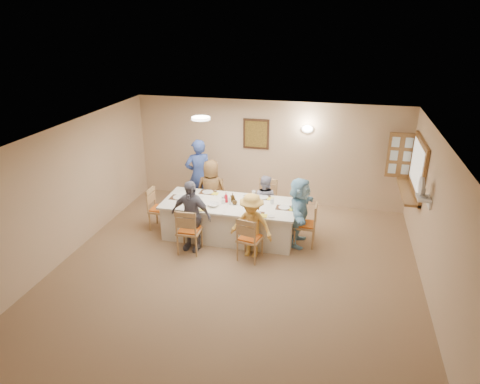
% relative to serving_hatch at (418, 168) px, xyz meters
% --- Properties ---
extents(ground, '(7.00, 7.00, 0.00)m').
position_rel_serving_hatch_xyz_m(ground, '(-3.21, -2.40, -1.50)').
color(ground, '#A07553').
extents(room_walls, '(7.00, 7.00, 7.00)m').
position_rel_serving_hatch_xyz_m(room_walls, '(-3.21, -2.40, 0.01)').
color(room_walls, '#D9B38F').
rests_on(room_walls, ground).
extents(wall_picture, '(0.62, 0.05, 0.72)m').
position_rel_serving_hatch_xyz_m(wall_picture, '(-3.51, 1.06, 0.20)').
color(wall_picture, '#3F2316').
rests_on(wall_picture, room_walls).
extents(wall_sconce, '(0.26, 0.09, 0.18)m').
position_rel_serving_hatch_xyz_m(wall_sconce, '(-2.31, 1.04, 0.40)').
color(wall_sconce, white).
rests_on(wall_sconce, room_walls).
extents(ceiling_light, '(0.36, 0.36, 0.05)m').
position_rel_serving_hatch_xyz_m(ceiling_light, '(-4.21, -0.90, 0.97)').
color(ceiling_light, white).
rests_on(ceiling_light, room_walls).
extents(serving_hatch, '(0.06, 1.50, 1.15)m').
position_rel_serving_hatch_xyz_m(serving_hatch, '(0.00, 0.00, 0.00)').
color(serving_hatch, '#9D6D39').
rests_on(serving_hatch, room_walls).
extents(hatch_sill, '(0.30, 1.50, 0.05)m').
position_rel_serving_hatch_xyz_m(hatch_sill, '(-0.12, 0.00, -0.53)').
color(hatch_sill, '#9D6D39').
rests_on(hatch_sill, room_walls).
extents(shutter_door, '(0.55, 0.04, 1.00)m').
position_rel_serving_hatch_xyz_m(shutter_door, '(-0.26, 0.76, 0.00)').
color(shutter_door, '#9D6D39').
rests_on(shutter_door, room_walls).
extents(fan_shelf, '(0.22, 0.36, 0.03)m').
position_rel_serving_hatch_xyz_m(fan_shelf, '(-0.08, -1.35, -0.10)').
color(fan_shelf, white).
rests_on(fan_shelf, room_walls).
extents(desk_fan, '(0.30, 0.30, 0.28)m').
position_rel_serving_hatch_xyz_m(desk_fan, '(-0.11, -1.35, 0.05)').
color(desk_fan, '#A5A5A8').
rests_on(desk_fan, fan_shelf).
extents(dining_table, '(2.74, 1.16, 0.76)m').
position_rel_serving_hatch_xyz_m(dining_table, '(-3.64, -0.92, -1.12)').
color(dining_table, white).
rests_on(dining_table, ground).
extents(chair_back_left, '(0.44, 0.44, 0.88)m').
position_rel_serving_hatch_xyz_m(chair_back_left, '(-4.24, -0.12, -1.06)').
color(chair_back_left, tan).
rests_on(chair_back_left, ground).
extents(chair_back_right, '(0.51, 0.51, 0.97)m').
position_rel_serving_hatch_xyz_m(chair_back_right, '(-3.04, -0.12, -1.02)').
color(chair_back_right, tan).
rests_on(chair_back_right, ground).
extents(chair_front_left, '(0.47, 0.47, 0.94)m').
position_rel_serving_hatch_xyz_m(chair_front_left, '(-4.24, -1.72, -1.03)').
color(chair_front_left, tan).
rests_on(chair_front_left, ground).
extents(chair_front_right, '(0.51, 0.51, 0.90)m').
position_rel_serving_hatch_xyz_m(chair_front_right, '(-3.04, -1.72, -1.05)').
color(chair_front_right, tan).
rests_on(chair_front_right, ground).
extents(chair_left_end, '(0.45, 0.45, 0.92)m').
position_rel_serving_hatch_xyz_m(chair_left_end, '(-5.19, -0.92, -1.04)').
color(chair_left_end, tan).
rests_on(chair_left_end, ground).
extents(chair_right_end, '(0.44, 0.44, 0.91)m').
position_rel_serving_hatch_xyz_m(chair_right_end, '(-2.09, -0.92, -1.05)').
color(chair_right_end, tan).
rests_on(chair_right_end, ground).
extents(diner_back_left, '(0.75, 0.54, 1.41)m').
position_rel_serving_hatch_xyz_m(diner_back_left, '(-4.24, -0.24, -0.80)').
color(diner_back_left, brown).
rests_on(diner_back_left, ground).
extents(diner_back_right, '(0.72, 0.64, 1.16)m').
position_rel_serving_hatch_xyz_m(diner_back_right, '(-3.04, -0.24, -0.92)').
color(diner_back_right, '#9F9BB5').
rests_on(diner_back_right, ground).
extents(diner_front_left, '(0.95, 0.60, 1.44)m').
position_rel_serving_hatch_xyz_m(diner_front_left, '(-4.24, -1.60, -0.78)').
color(diner_front_left, slate).
rests_on(diner_front_left, ground).
extents(diner_front_right, '(0.98, 0.74, 1.29)m').
position_rel_serving_hatch_xyz_m(diner_front_right, '(-3.04, -1.60, -0.86)').
color(diner_front_right, '#F2B94F').
rests_on(diner_front_right, ground).
extents(diner_right_end, '(1.35, 0.53, 1.42)m').
position_rel_serving_hatch_xyz_m(diner_right_end, '(-2.22, -0.92, -0.79)').
color(diner_right_end, '#9CDAFA').
rests_on(diner_right_end, ground).
extents(caregiver, '(0.99, 0.96, 1.72)m').
position_rel_serving_hatch_xyz_m(caregiver, '(-4.69, 0.23, -0.64)').
color(caregiver, '#324B9B').
rests_on(caregiver, ground).
extents(placemat_fl, '(0.37, 0.27, 0.01)m').
position_rel_serving_hatch_xyz_m(placemat_fl, '(-4.24, -1.34, -0.74)').
color(placemat_fl, '#472B19').
rests_on(placemat_fl, dining_table).
extents(plate_fl, '(0.24, 0.24, 0.02)m').
position_rel_serving_hatch_xyz_m(plate_fl, '(-4.24, -1.34, -0.73)').
color(plate_fl, white).
rests_on(plate_fl, dining_table).
extents(napkin_fl, '(0.13, 0.13, 0.01)m').
position_rel_serving_hatch_xyz_m(napkin_fl, '(-4.06, -1.39, -0.73)').
color(napkin_fl, yellow).
rests_on(napkin_fl, dining_table).
extents(placemat_fr, '(0.37, 0.27, 0.01)m').
position_rel_serving_hatch_xyz_m(placemat_fr, '(-3.04, -1.34, -0.74)').
color(placemat_fr, '#472B19').
rests_on(placemat_fr, dining_table).
extents(plate_fr, '(0.25, 0.25, 0.02)m').
position_rel_serving_hatch_xyz_m(plate_fr, '(-3.04, -1.34, -0.73)').
color(plate_fr, white).
rests_on(plate_fr, dining_table).
extents(napkin_fr, '(0.15, 0.15, 0.01)m').
position_rel_serving_hatch_xyz_m(napkin_fr, '(-2.86, -1.39, -0.73)').
color(napkin_fr, yellow).
rests_on(napkin_fr, dining_table).
extents(placemat_bl, '(0.35, 0.26, 0.01)m').
position_rel_serving_hatch_xyz_m(placemat_bl, '(-4.24, -0.50, -0.74)').
color(placemat_bl, '#472B19').
rests_on(placemat_bl, dining_table).
extents(plate_bl, '(0.24, 0.24, 0.01)m').
position_rel_serving_hatch_xyz_m(plate_bl, '(-4.24, -0.50, -0.73)').
color(plate_bl, white).
rests_on(plate_bl, dining_table).
extents(napkin_bl, '(0.14, 0.14, 0.01)m').
position_rel_serving_hatch_xyz_m(napkin_bl, '(-4.06, -0.55, -0.73)').
color(napkin_bl, yellow).
rests_on(napkin_bl, dining_table).
extents(placemat_br, '(0.33, 0.24, 0.01)m').
position_rel_serving_hatch_xyz_m(placemat_br, '(-3.04, -0.50, -0.74)').
color(placemat_br, '#472B19').
rests_on(placemat_br, dining_table).
extents(plate_br, '(0.25, 0.25, 0.02)m').
position_rel_serving_hatch_xyz_m(plate_br, '(-3.04, -0.50, -0.73)').
color(plate_br, white).
rests_on(plate_br, dining_table).
extents(napkin_br, '(0.13, 0.13, 0.01)m').
position_rel_serving_hatch_xyz_m(napkin_br, '(-2.86, -0.55, -0.73)').
color(napkin_br, yellow).
rests_on(napkin_br, dining_table).
extents(placemat_le, '(0.37, 0.28, 0.01)m').
position_rel_serving_hatch_xyz_m(placemat_le, '(-4.74, -0.92, -0.74)').
color(placemat_le, '#472B19').
rests_on(placemat_le, dining_table).
extents(plate_le, '(0.25, 0.25, 0.02)m').
position_rel_serving_hatch_xyz_m(plate_le, '(-4.74, -0.92, -0.73)').
color(plate_le, white).
rests_on(plate_le, dining_table).
extents(napkin_le, '(0.14, 0.14, 0.01)m').
position_rel_serving_hatch_xyz_m(napkin_le, '(-4.56, -0.97, -0.73)').
color(napkin_le, yellow).
rests_on(napkin_le, dining_table).
extents(placemat_re, '(0.33, 0.24, 0.01)m').
position_rel_serving_hatch_xyz_m(placemat_re, '(-2.52, -0.92, -0.74)').
color(placemat_re, '#472B19').
rests_on(placemat_re, dining_table).
extents(plate_re, '(0.23, 0.23, 0.01)m').
position_rel_serving_hatch_xyz_m(plate_re, '(-2.52, -0.92, -0.73)').
color(plate_re, white).
rests_on(plate_re, dining_table).
extents(napkin_re, '(0.14, 0.14, 0.01)m').
position_rel_serving_hatch_xyz_m(napkin_re, '(-2.34, -0.97, -0.73)').
color(napkin_re, yellow).
rests_on(napkin_re, dining_table).
extents(teacup_a, '(0.20, 0.20, 0.09)m').
position_rel_serving_hatch_xyz_m(teacup_a, '(-4.43, -1.21, -0.69)').
color(teacup_a, white).
rests_on(teacup_a, dining_table).
extents(teacup_b, '(0.15, 0.15, 0.09)m').
position_rel_serving_hatch_xyz_m(teacup_b, '(-3.25, -0.40, -0.70)').
color(teacup_b, white).
rests_on(teacup_b, dining_table).
extents(bowl_a, '(0.33, 0.33, 0.06)m').
position_rel_serving_hatch_xyz_m(bowl_a, '(-3.92, -1.16, -0.71)').
color(bowl_a, white).
rests_on(bowl_a, dining_table).
extents(bowl_b, '(0.28, 0.28, 0.07)m').
position_rel_serving_hatch_xyz_m(bowl_b, '(-3.33, -0.66, -0.71)').
color(bowl_b, white).
rests_on(bowl_b, dining_table).
extents(condiment_ketchup, '(0.11, 0.11, 0.21)m').
position_rel_serving_hatch_xyz_m(condiment_ketchup, '(-3.72, -0.92, -0.63)').
color(condiment_ketchup, red).
rests_on(condiment_ketchup, dining_table).
extents(condiment_brown, '(0.14, 0.14, 0.19)m').
position_rel_serving_hatch_xyz_m(condiment_brown, '(-3.61, -0.85, -0.65)').
color(condiment_brown, '#412C11').
rests_on(condiment_brown, dining_table).
extents(condiment_malt, '(0.18, 0.18, 0.14)m').
position_rel_serving_hatch_xyz_m(condiment_malt, '(-3.52, -0.98, -0.67)').
color(condiment_malt, '#412C11').
rests_on(condiment_malt, dining_table).
extents(drinking_glass, '(0.07, 0.07, 0.11)m').
position_rel_serving_hatch_xyz_m(drinking_glass, '(-3.79, -0.87, -0.68)').
color(drinking_glass, silver).
rests_on(drinking_glass, dining_table).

